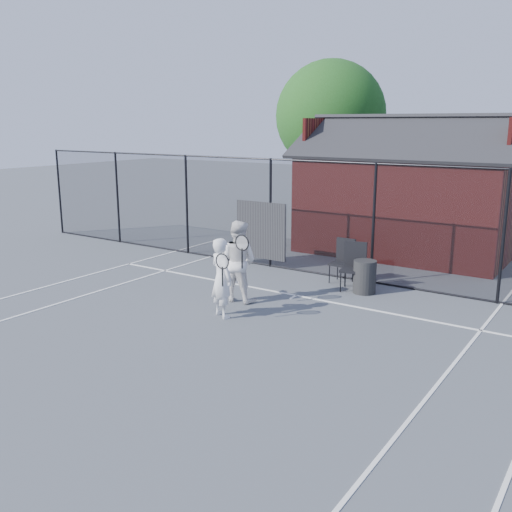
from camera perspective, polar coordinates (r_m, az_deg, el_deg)
The scene contains 10 objects.
ground at distance 10.96m, azimuth -3.84°, elevation -7.84°, with size 80.00×80.00×0.00m, color #4F535A.
court_lines at distance 10.02m, azimuth -8.52°, elevation -10.00°, with size 11.02×18.00×0.01m.
fence at distance 14.84m, azimuth 6.99°, elevation 3.48°, with size 22.04×3.00×3.00m.
clubhouse at distance 18.17m, azimuth 15.05°, elevation 5.41°, with size 6.50×4.36×4.19m.
tree_left at distance 24.12m, azimuth 7.48°, elevation 13.71°, with size 4.48×4.48×6.44m.
player_front at distance 11.69m, azimuth -3.46°, elevation -2.18°, with size 0.79×0.65×1.66m.
player_back at distance 12.72m, azimuth -1.80°, elevation -0.50°, with size 1.01×0.76×1.83m.
chair_left at distance 14.39m, azimuth 8.55°, elevation -0.58°, with size 0.52×0.54×1.08m, color black.
chair_right at distance 13.73m, azimuth 9.65°, elevation -1.17°, with size 0.54×0.57×1.13m, color black.
waste_bin at distance 13.65m, azimuth 10.80°, elevation -2.05°, with size 0.54×0.54×0.78m, color #242424.
Camera 1 is at (6.28, -8.07, 3.93)m, focal length 40.00 mm.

